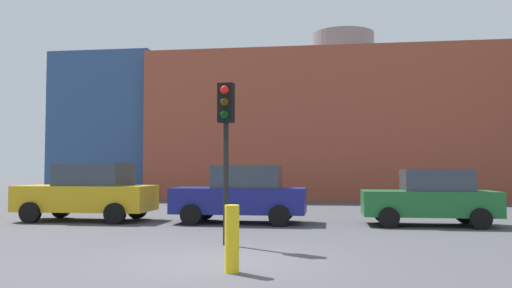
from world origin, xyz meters
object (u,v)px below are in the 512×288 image
object	(u,v)px
parked_car_3	(430,197)
bollard_yellow_0	(232,239)
parked_car_2	(242,194)
parked_car_1	(88,192)
traffic_light_island	(226,125)

from	to	relation	value
parked_car_3	bollard_yellow_0	size ratio (longest dim) A/B	3.58
parked_car_3	bollard_yellow_0	distance (m)	9.26
parked_car_2	parked_car_3	size ratio (longest dim) A/B	1.06
parked_car_1	parked_car_2	distance (m)	5.19
parked_car_3	bollard_yellow_0	bearing A→B (deg)	59.66
parked_car_1	parked_car_3	xyz separation A→B (m)	(11.03, 0.00, -0.09)
parked_car_2	bollard_yellow_0	distance (m)	8.08
parked_car_2	bollard_yellow_0	world-z (taller)	parked_car_2
traffic_light_island	bollard_yellow_0	size ratio (longest dim) A/B	3.31
parked_car_2	traffic_light_island	bearing A→B (deg)	95.17
parked_car_3	traffic_light_island	distance (m)	7.53
parked_car_1	bollard_yellow_0	distance (m)	10.21
traffic_light_island	bollard_yellow_0	distance (m)	3.81
parked_car_3	bollard_yellow_0	world-z (taller)	parked_car_3
traffic_light_island	bollard_yellow_0	xyz separation A→B (m)	(0.72, -3.07, -2.15)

